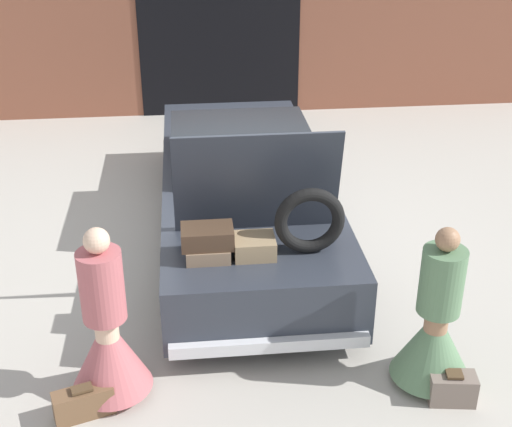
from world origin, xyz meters
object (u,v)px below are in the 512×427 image
at_px(person_left, 108,339).
at_px(suitcase_beside_left_person, 84,403).
at_px(person_right, 435,331).
at_px(suitcase_beside_right_person, 452,388).
at_px(car, 244,190).

height_order(person_left, suitcase_beside_left_person, person_left).
height_order(person_right, suitcase_beside_left_person, person_right).
height_order(suitcase_beside_left_person, suitcase_beside_right_person, suitcase_beside_right_person).
xyz_separation_m(car, person_right, (1.40, -2.93, -0.05)).
xyz_separation_m(person_right, suitcase_beside_right_person, (0.10, -0.29, -0.40)).
distance_m(car, person_right, 3.24).
bearing_deg(suitcase_beside_right_person, suitcase_beside_left_person, 177.25).
relative_size(car, person_left, 3.25).
distance_m(car, suitcase_beside_left_person, 3.49).
distance_m(person_left, person_right, 2.81).
distance_m(person_left, suitcase_beside_right_person, 2.97).
distance_m(person_right, suitcase_beside_left_person, 3.05).
bearing_deg(person_left, suitcase_beside_left_person, -43.38).
xyz_separation_m(person_left, person_right, (2.80, -0.14, -0.03)).
xyz_separation_m(person_left, suitcase_beside_right_person, (2.91, -0.42, -0.43)).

